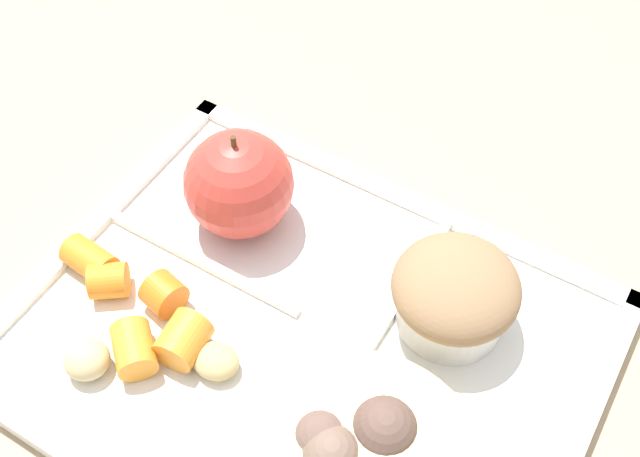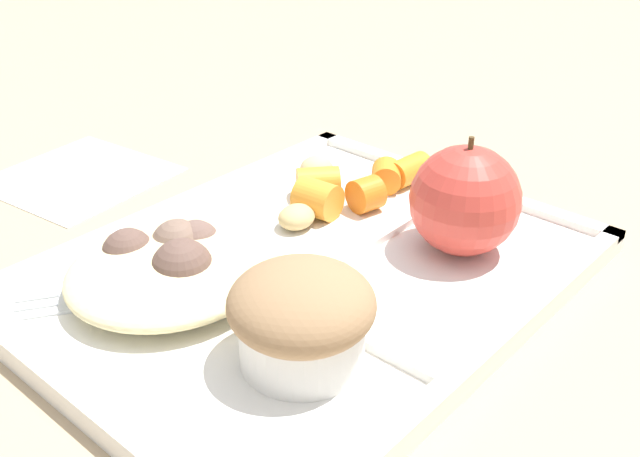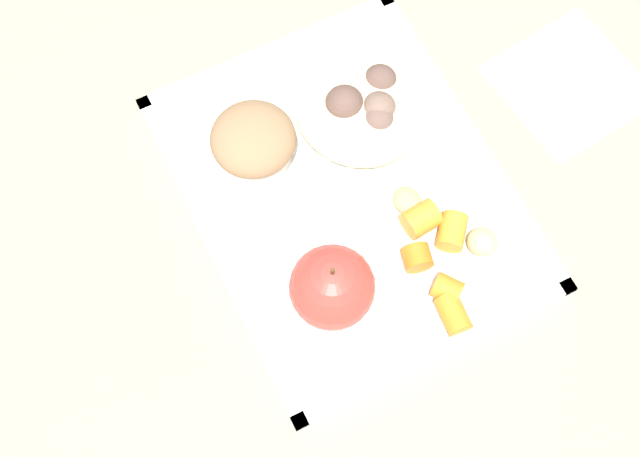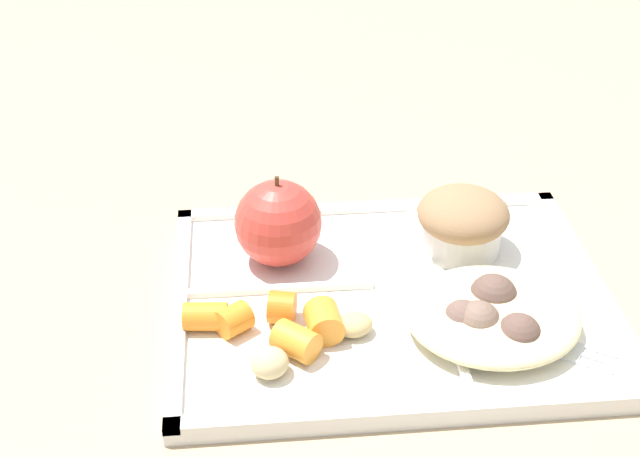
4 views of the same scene
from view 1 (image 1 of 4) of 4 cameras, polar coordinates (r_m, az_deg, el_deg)
name	(u,v)px [view 1 (image 1 of 4)]	position (r m, az deg, el deg)	size (l,w,h in m)	color
ground	(304,347)	(0.51, -1.16, -8.53)	(6.00, 6.00, 0.00)	tan
lunch_tray	(304,343)	(0.51, -1.18, -8.20)	(0.35, 0.28, 0.02)	white
green_apple	(239,184)	(0.53, -5.85, 3.20)	(0.07, 0.07, 0.08)	#C63D33
bran_muffin	(454,294)	(0.49, 9.61, -4.69)	(0.08, 0.08, 0.06)	silver
carrot_slice_back	(134,349)	(0.50, -13.21, -8.40)	(0.02, 0.02, 0.03)	orange
carrot_slice_diagonal	(183,340)	(0.50, -9.80, -7.90)	(0.03, 0.03, 0.03)	orange
carrot_slice_near_corner	(90,260)	(0.55, -16.20, -2.17)	(0.02, 0.02, 0.03)	orange
carrot_slice_large	(109,281)	(0.53, -14.93, -3.63)	(0.02, 0.02, 0.02)	orange
carrot_slice_edge	(164,294)	(0.52, -11.13, -4.64)	(0.03, 0.03, 0.02)	orange
potato_chunk_small	(87,360)	(0.51, -16.38, -9.03)	(0.03, 0.03, 0.02)	tan
potato_chunk_wedge	(216,361)	(0.49, -7.49, -9.41)	(0.03, 0.03, 0.02)	tan
egg_noodle_pile	(367,452)	(0.46, 3.39, -15.70)	(0.14, 0.12, 0.03)	beige
meatball_center	(384,430)	(0.46, 4.61, -14.25)	(0.04, 0.04, 0.04)	brown
meatball_back	(331,456)	(0.45, 0.82, -16.01)	(0.04, 0.04, 0.04)	#755B4C
meatball_front	(321,439)	(0.46, 0.05, -14.89)	(0.03, 0.03, 0.03)	brown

